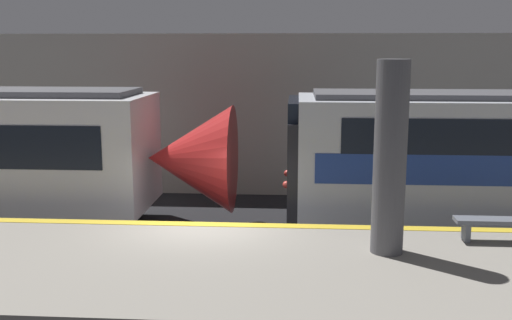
{
  "coord_description": "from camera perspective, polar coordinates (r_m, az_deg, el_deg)",
  "views": [
    {
      "loc": [
        1.97,
        -12.22,
        4.67
      ],
      "look_at": [
        1.04,
        1.09,
        2.18
      ],
      "focal_mm": 42.0,
      "sensor_mm": 36.0,
      "label": 1
    }
  ],
  "objects": [
    {
      "name": "platform",
      "position": [
        10.9,
        -6.89,
        -11.97
      ],
      "size": [
        40.0,
        4.68,
        1.02
      ],
      "color": "gray",
      "rests_on": "ground"
    },
    {
      "name": "ground_plane",
      "position": [
        13.23,
        -4.92,
        -10.14
      ],
      "size": [
        120.0,
        120.0,
        0.0
      ],
      "primitive_type": "plane",
      "color": "black"
    },
    {
      "name": "support_pillar_near",
      "position": [
        10.89,
        12.64,
        0.17
      ],
      "size": [
        0.58,
        0.58,
        3.48
      ],
      "color": "#56565B",
      "rests_on": "platform"
    },
    {
      "name": "platform_bench",
      "position": [
        12.42,
        21.76,
        -5.71
      ],
      "size": [
        1.5,
        0.4,
        0.45
      ],
      "color": "slate",
      "rests_on": "platform"
    },
    {
      "name": "station_rear_barrier",
      "position": [
        19.13,
        -1.97,
        4.26
      ],
      "size": [
        50.0,
        0.15,
        5.13
      ],
      "color": "#9E998E",
      "rests_on": "ground"
    }
  ]
}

